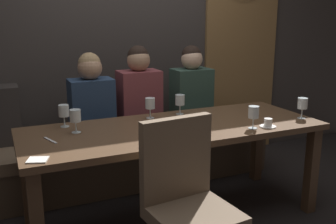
{
  "coord_description": "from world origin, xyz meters",
  "views": [
    {
      "loc": [
        -1.16,
        -2.5,
        1.53
      ],
      "look_at": [
        -0.03,
        0.04,
        0.84
      ],
      "focal_mm": 41.64,
      "sensor_mm": 36.0,
      "label": 1
    }
  ],
  "objects_px": {
    "wine_glass_end_left": "(180,101)",
    "fork_on_table": "(50,140)",
    "wine_glass_center_back": "(150,104)",
    "wine_glass_near_left": "(75,116)",
    "chair_near_side": "(186,195)",
    "diner_far_end": "(191,91)",
    "banquette_bench": "(142,160)",
    "diner_redhead": "(92,102)",
    "espresso_cup": "(268,124)",
    "wine_glass_far_left": "(254,113)",
    "wine_glass_center_front": "(303,104)",
    "diner_bearded": "(139,95)",
    "dining_table": "(174,137)",
    "wine_glass_near_right": "(64,112)"
  },
  "relations": [
    {
      "from": "espresso_cup",
      "to": "wine_glass_near_right",
      "type": "bearing_deg",
      "value": 155.69
    },
    {
      "from": "wine_glass_end_left",
      "to": "fork_on_table",
      "type": "bearing_deg",
      "value": -165.13
    },
    {
      "from": "diner_redhead",
      "to": "diner_far_end",
      "type": "distance_m",
      "value": 0.97
    },
    {
      "from": "espresso_cup",
      "to": "wine_glass_center_back",
      "type": "bearing_deg",
      "value": 139.84
    },
    {
      "from": "diner_far_end",
      "to": "wine_glass_far_left",
      "type": "relative_size",
      "value": 4.95
    },
    {
      "from": "wine_glass_center_front",
      "to": "wine_glass_near_left",
      "type": "height_order",
      "value": "same"
    },
    {
      "from": "diner_bearded",
      "to": "wine_glass_center_front",
      "type": "distance_m",
      "value": 1.37
    },
    {
      "from": "wine_glass_center_back",
      "to": "dining_table",
      "type": "bearing_deg",
      "value": -74.22
    },
    {
      "from": "diner_bearded",
      "to": "wine_glass_far_left",
      "type": "relative_size",
      "value": 5.07
    },
    {
      "from": "diner_redhead",
      "to": "diner_bearded",
      "type": "xyz_separation_m",
      "value": [
        0.43,
        0.01,
        0.02
      ]
    },
    {
      "from": "wine_glass_near_left",
      "to": "espresso_cup",
      "type": "height_order",
      "value": "wine_glass_near_left"
    },
    {
      "from": "wine_glass_end_left",
      "to": "fork_on_table",
      "type": "xyz_separation_m",
      "value": [
        -1.07,
        -0.28,
        -0.11
      ]
    },
    {
      "from": "chair_near_side",
      "to": "wine_glass_center_back",
      "type": "relative_size",
      "value": 5.98
    },
    {
      "from": "diner_bearded",
      "to": "fork_on_table",
      "type": "xyz_separation_m",
      "value": [
        -0.86,
        -0.67,
        -0.1
      ]
    },
    {
      "from": "diner_bearded",
      "to": "wine_glass_end_left",
      "type": "distance_m",
      "value": 0.44
    },
    {
      "from": "wine_glass_near_left",
      "to": "wine_glass_center_back",
      "type": "bearing_deg",
      "value": 13.99
    },
    {
      "from": "chair_near_side",
      "to": "wine_glass_near_right",
      "type": "xyz_separation_m",
      "value": [
        -0.48,
        1.03,
        0.29
      ]
    },
    {
      "from": "wine_glass_center_back",
      "to": "fork_on_table",
      "type": "relative_size",
      "value": 0.96
    },
    {
      "from": "chair_near_side",
      "to": "wine_glass_near_right",
      "type": "relative_size",
      "value": 5.98
    },
    {
      "from": "diner_far_end",
      "to": "wine_glass_center_front",
      "type": "height_order",
      "value": "diner_far_end"
    },
    {
      "from": "dining_table",
      "to": "wine_glass_center_back",
      "type": "bearing_deg",
      "value": 105.78
    },
    {
      "from": "dining_table",
      "to": "diner_bearded",
      "type": "bearing_deg",
      "value": 91.87
    },
    {
      "from": "banquette_bench",
      "to": "espresso_cup",
      "type": "relative_size",
      "value": 20.83
    },
    {
      "from": "wine_glass_center_front",
      "to": "fork_on_table",
      "type": "height_order",
      "value": "wine_glass_center_front"
    },
    {
      "from": "diner_redhead",
      "to": "diner_far_end",
      "type": "height_order",
      "value": "diner_far_end"
    },
    {
      "from": "chair_near_side",
      "to": "diner_far_end",
      "type": "distance_m",
      "value": 1.67
    },
    {
      "from": "diner_far_end",
      "to": "fork_on_table",
      "type": "relative_size",
      "value": 4.78
    },
    {
      "from": "banquette_bench",
      "to": "wine_glass_center_back",
      "type": "xyz_separation_m",
      "value": [
        -0.08,
        -0.42,
        0.63
      ]
    },
    {
      "from": "wine_glass_near_right",
      "to": "espresso_cup",
      "type": "relative_size",
      "value": 1.37
    },
    {
      "from": "diner_far_end",
      "to": "wine_glass_center_back",
      "type": "height_order",
      "value": "diner_far_end"
    },
    {
      "from": "diner_redhead",
      "to": "fork_on_table",
      "type": "height_order",
      "value": "diner_redhead"
    },
    {
      "from": "chair_near_side",
      "to": "wine_glass_far_left",
      "type": "xyz_separation_m",
      "value": [
        0.75,
        0.43,
        0.29
      ]
    },
    {
      "from": "wine_glass_end_left",
      "to": "wine_glass_center_back",
      "type": "relative_size",
      "value": 1.0
    },
    {
      "from": "fork_on_table",
      "to": "wine_glass_far_left",
      "type": "bearing_deg",
      "value": -30.38
    },
    {
      "from": "diner_far_end",
      "to": "banquette_bench",
      "type": "bearing_deg",
      "value": -176.65
    },
    {
      "from": "wine_glass_center_back",
      "to": "wine_glass_near_left",
      "type": "relative_size",
      "value": 1.0
    },
    {
      "from": "wine_glass_far_left",
      "to": "diner_far_end",
      "type": "bearing_deg",
      "value": 88.31
    },
    {
      "from": "chair_near_side",
      "to": "wine_glass_far_left",
      "type": "distance_m",
      "value": 0.91
    },
    {
      "from": "dining_table",
      "to": "wine_glass_center_front",
      "type": "relative_size",
      "value": 13.41
    },
    {
      "from": "banquette_bench",
      "to": "espresso_cup",
      "type": "bearing_deg",
      "value": -58.65
    },
    {
      "from": "wine_glass_center_front",
      "to": "wine_glass_near_left",
      "type": "distance_m",
      "value": 1.74
    },
    {
      "from": "diner_bearded",
      "to": "wine_glass_far_left",
      "type": "height_order",
      "value": "diner_bearded"
    },
    {
      "from": "banquette_bench",
      "to": "diner_bearded",
      "type": "height_order",
      "value": "diner_bearded"
    },
    {
      "from": "wine_glass_near_right",
      "to": "wine_glass_far_left",
      "type": "bearing_deg",
      "value": -25.83
    },
    {
      "from": "wine_glass_near_left",
      "to": "wine_glass_center_front",
      "type": "bearing_deg",
      "value": -11.22
    },
    {
      "from": "banquette_bench",
      "to": "diner_bearded",
      "type": "distance_m",
      "value": 0.62
    },
    {
      "from": "wine_glass_center_front",
      "to": "espresso_cup",
      "type": "distance_m",
      "value": 0.42
    },
    {
      "from": "chair_near_side",
      "to": "wine_glass_near_left",
      "type": "xyz_separation_m",
      "value": [
        -0.43,
        0.85,
        0.3
      ]
    },
    {
      "from": "wine_glass_far_left",
      "to": "dining_table",
      "type": "bearing_deg",
      "value": 149.38
    },
    {
      "from": "dining_table",
      "to": "wine_glass_near_left",
      "type": "distance_m",
      "value": 0.73
    }
  ]
}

